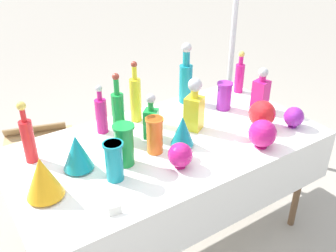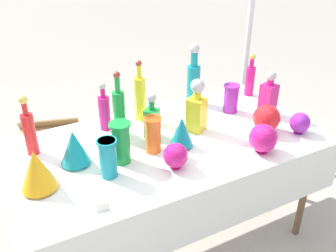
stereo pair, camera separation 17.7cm
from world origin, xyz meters
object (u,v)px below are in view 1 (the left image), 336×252
object	(u,v)px
fluted_vase_2	(182,131)
slender_vase_3	(114,160)
round_bowl_2	(262,114)
square_decanter_2	(261,92)
fluted_vase_0	(77,152)
tall_bottle_5	(28,137)
round_bowl_1	(294,117)
tall_bottle_1	(101,114)
round_bowl_0	(262,134)
tall_bottle_4	(240,76)
tall_bottle_0	(118,115)
square_decanter_0	(194,107)
tall_bottle_3	(136,98)
canopy_pole	(232,52)
slender_vase_2	(155,134)
round_bowl_3	(180,155)
cardboard_box_behind_left	(43,156)
slender_vase_1	(224,95)
square_decanter_1	(151,120)
tall_bottle_2	(186,78)
slender_vase_0	(124,144)
fluted_vase_1	(43,177)

from	to	relation	value
fluted_vase_2	slender_vase_3	bearing A→B (deg)	-171.06
slender_vase_3	round_bowl_2	distance (m)	0.97
square_decanter_2	fluted_vase_0	distance (m)	1.24
tall_bottle_5	round_bowl_1	xyz separation A→B (m)	(1.43, -0.51, -0.07)
tall_bottle_1	square_decanter_2	size ratio (longest dim) A/B	1.01
fluted_vase_0	round_bowl_0	xyz separation A→B (m)	(0.92, -0.36, -0.02)
tall_bottle_4	square_decanter_2	xyz separation A→B (m)	(-0.09, -0.30, 0.00)
fluted_vase_2	round_bowl_2	distance (m)	0.53
tall_bottle_0	square_decanter_0	world-z (taller)	tall_bottle_0
tall_bottle_3	canopy_pole	distance (m)	1.18
canopy_pole	round_bowl_0	bearing A→B (deg)	-123.98
tall_bottle_5	slender_vase_3	distance (m)	0.48
slender_vase_3	tall_bottle_1	bearing A→B (deg)	72.56
round_bowl_0	square_decanter_2	bearing A→B (deg)	46.20
slender_vase_2	round_bowl_3	xyz separation A→B (m)	(0.03, -0.19, -0.04)
tall_bottle_3	fluted_vase_0	size ratio (longest dim) A/B	1.99
fluted_vase_0	cardboard_box_behind_left	xyz separation A→B (m)	(0.07, 1.15, -0.69)
slender_vase_1	fluted_vase_0	xyz separation A→B (m)	(-1.06, -0.12, 0.00)
slender_vase_1	slender_vase_3	distance (m)	0.99
square_decanter_2	slender_vase_1	xyz separation A→B (m)	(-0.18, 0.14, -0.03)
tall_bottle_1	slender_vase_3	distance (m)	0.48
slender_vase_2	tall_bottle_5	bearing A→B (deg)	154.19
square_decanter_0	square_decanter_1	bearing A→B (deg)	168.98
tall_bottle_2	round_bowl_1	size ratio (longest dim) A/B	3.24
tall_bottle_5	slender_vase_0	world-z (taller)	tall_bottle_5
slender_vase_1	round_bowl_2	world-z (taller)	slender_vase_1
fluted_vase_2	round_bowl_0	world-z (taller)	fluted_vase_2
square_decanter_1	square_decanter_2	size ratio (longest dim) A/B	0.93
tall_bottle_3	cardboard_box_behind_left	xyz separation A→B (m)	(-0.43, 0.85, -0.74)
tall_bottle_3	round_bowl_0	bearing A→B (deg)	-56.93
tall_bottle_2	tall_bottle_4	size ratio (longest dim) A/B	1.36
tall_bottle_0	round_bowl_3	world-z (taller)	tall_bottle_0
slender_vase_3	round_bowl_3	world-z (taller)	slender_vase_3
tall_bottle_4	round_bowl_1	xyz separation A→B (m)	(-0.08, -0.57, -0.06)
slender_vase_2	slender_vase_3	bearing A→B (deg)	-160.92
round_bowl_3	round_bowl_0	bearing A→B (deg)	-10.59
tall_bottle_4	tall_bottle_3	bearing A→B (deg)	178.34
tall_bottle_2	fluted_vase_1	size ratio (longest dim) A/B	1.98
square_decanter_1	fluted_vase_2	bearing A→B (deg)	-60.52
tall_bottle_5	fluted_vase_1	world-z (taller)	tall_bottle_5
tall_bottle_1	fluted_vase_2	distance (m)	0.49
tall_bottle_5	square_decanter_0	world-z (taller)	tall_bottle_5
tall_bottle_3	slender_vase_0	world-z (taller)	tall_bottle_3
tall_bottle_2	round_bowl_2	world-z (taller)	tall_bottle_2
tall_bottle_2	fluted_vase_2	bearing A→B (deg)	-127.49
square_decanter_2	slender_vase_1	world-z (taller)	square_decanter_2
fluted_vase_2	round_bowl_1	xyz separation A→B (m)	(0.68, -0.20, -0.03)
slender_vase_0	tall_bottle_2	bearing A→B (deg)	32.12
fluted_vase_1	cardboard_box_behind_left	size ratio (longest dim) A/B	0.35
fluted_vase_2	fluted_vase_0	bearing A→B (deg)	169.65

